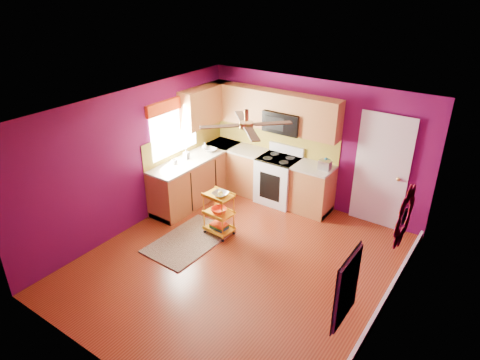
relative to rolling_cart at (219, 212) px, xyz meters
The scene contains 17 objects.
ground 1.03m from the rolling_cart, 33.57° to the right, with size 5.00×5.00×0.00m, color maroon.
room_envelope 1.51m from the rolling_cart, 32.67° to the right, with size 4.54×5.04×2.52m.
lower_cabinets 1.43m from the rolling_cart, 113.78° to the left, with size 2.81×2.31×0.94m.
electric_range 1.68m from the rolling_cart, 82.42° to the left, with size 0.76×0.66×1.13m.
upper_cabinetry 2.19m from the rolling_cart, 105.84° to the left, with size 2.80×2.30×1.26m.
left_window 2.01m from the rolling_cart, 159.59° to the left, with size 0.08×1.35×1.08m.
panel_door 2.94m from the rolling_cart, 42.67° to the left, with size 0.95×0.11×2.15m.
right_wall_art 3.27m from the rolling_cart, 15.83° to the right, with size 0.04×2.74×1.04m.
ceiling_fan 2.02m from the rolling_cart, 22.00° to the right, with size 1.01×1.01×0.26m.
shag_rug 0.72m from the rolling_cart, 121.03° to the right, with size 0.92×1.50×0.02m, color black.
rolling_cart is the anchor object (origin of this frame).
teal_kettle 2.17m from the rolling_cart, 56.62° to the left, with size 0.18×0.18×0.21m.
toaster 2.13m from the rolling_cart, 55.09° to the left, with size 0.22×0.15×0.18m, color beige.
soap_bottle_a 1.51m from the rolling_cart, 153.96° to the left, with size 0.10×0.10×0.21m, color #EA3F72.
soap_bottle_b 1.80m from the rolling_cart, 136.64° to the left, with size 0.13×0.13×0.16m, color white.
counter_dish 1.69m from the rolling_cart, 133.16° to the left, with size 0.24×0.24×0.06m, color white.
counter_cup 1.40m from the rolling_cart, 167.10° to the left, with size 0.12×0.12×0.09m, color white.
Camera 1 is at (3.20, -4.56, 4.23)m, focal length 32.00 mm.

